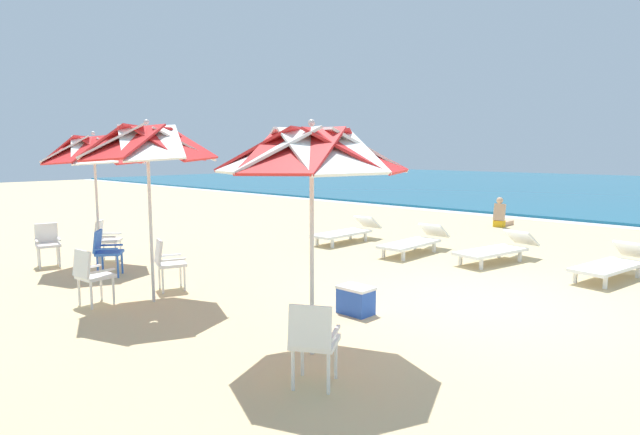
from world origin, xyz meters
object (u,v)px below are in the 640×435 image
Objects in this scene: plastic_chair_2 at (167,261)px; cooler_box at (356,300)px; sun_lounger_3 at (347,231)px; beachgoer_seated at (501,217)px; beach_umbrella_0 at (312,153)px; plastic_chair_4 at (105,250)px; sun_lounger_0 at (613,264)px; sun_lounger_2 at (415,241)px; plastic_chair_1 at (91,273)px; sun_lounger_1 at (497,249)px; plastic_chair_0 at (313,339)px; beach_umbrella_1 at (147,145)px; plastic_chair_5 at (47,242)px; plastic_chair_3 at (106,238)px; beach_umbrella_2 at (94,152)px.

plastic_chair_2 reaches higher than cooler_box.
beachgoer_seated reaches higher than sun_lounger_3.
plastic_chair_4 is at bearing 179.77° from beach_umbrella_0.
sun_lounger_0 is 2.40× the size of beachgoer_seated.
sun_lounger_0 is 3.96m from sun_lounger_2.
plastic_chair_1 is 0.40× the size of sun_lounger_2.
plastic_chair_2 is at bearing -116.93° from sun_lounger_1.
beach_umbrella_1 is (-3.84, 0.39, 1.90)m from plastic_chair_0.
sun_lounger_2 is (4.65, 6.22, -0.22)m from plastic_chair_5.
plastic_chair_2 is at bearing -6.09° from plastic_chair_3.
beach_umbrella_0 reaches higher than sun_lounger_0.
plastic_chair_2 is at bearing -102.65° from sun_lounger_2.
plastic_chair_1 is at bearing -125.71° from sun_lounger_0.
plastic_chair_3 is 0.39× the size of sun_lounger_0.
plastic_chair_1 is 1.00× the size of plastic_chair_3.
sun_lounger_3 is 2.32× the size of beachgoer_seated.
plastic_chair_4 is 0.94× the size of beachgoer_seated.
cooler_box is at bearing -113.49° from sun_lounger_0.
sun_lounger_0 is at bearing 37.26° from beach_umbrella_2.
plastic_chair_5 reaches higher than sun_lounger_2.
plastic_chair_1 is 1.00× the size of plastic_chair_5.
sun_lounger_1 is at bearing -177.75° from sun_lounger_0.
cooler_box is at bearing 17.01° from plastic_chair_4.
sun_lounger_0 is 1.03× the size of sun_lounger_2.
sun_lounger_3 is at bearing 81.32° from plastic_chair_4.
beach_umbrella_2 is (-2.65, 1.27, 1.81)m from plastic_chair_1.
plastic_chair_3 is 1.73× the size of cooler_box.
sun_lounger_2 is (-3.93, -0.49, 0.00)m from sun_lounger_0.
plastic_chair_1 is 1.00× the size of plastic_chair_2.
beach_umbrella_0 is at bearing -4.57° from plastic_chair_2.
beach_umbrella_1 is at bearing -97.68° from sun_lounger_2.
plastic_chair_0 is 1.00× the size of plastic_chair_5.
beach_umbrella_1 reaches higher than cooler_box.
sun_lounger_3 reaches higher than cooler_box.
sun_lounger_2 is (0.81, 6.01, -2.12)m from beach_umbrella_1.
plastic_chair_1 is 1.73× the size of cooler_box.
sun_lounger_0 is 1.00× the size of sun_lounger_1.
beach_umbrella_2 reaches higher than sun_lounger_1.
plastic_chair_1 reaches higher than sun_lounger_2.
sun_lounger_1 is 4.45× the size of cooler_box.
beach_umbrella_2 reaches higher than sun_lounger_0.
beach_umbrella_2 is 2.08m from plastic_chair_5.
beach_umbrella_2 is at bearing 154.42° from plastic_chair_1.
plastic_chair_0 is at bearing -5.85° from beach_umbrella_1.
plastic_chair_4 is 5.91m from sun_lounger_3.
beach_umbrella_1 is at bearing -9.53° from beach_umbrella_2.
cooler_box is (3.91, -4.37, -0.08)m from sun_lounger_3.
sun_lounger_1 is (-1.25, 6.81, -0.22)m from plastic_chair_0.
beach_umbrella_1 reaches higher than plastic_chair_0.
plastic_chair_5 is at bearing -134.42° from beach_umbrella_2.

